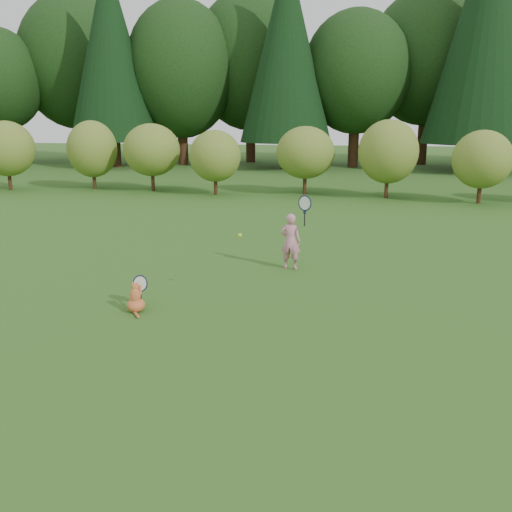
# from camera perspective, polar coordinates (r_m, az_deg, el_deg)

# --- Properties ---
(ground) EXTENTS (100.00, 100.00, 0.00)m
(ground) POSITION_cam_1_polar(r_m,az_deg,el_deg) (8.87, -2.14, -5.58)
(ground) COLOR #2A5718
(ground) RESTS_ON ground
(shrub_row) EXTENTS (28.00, 3.00, 2.80)m
(shrub_row) POSITION_cam_1_polar(r_m,az_deg,el_deg) (21.31, 4.95, 9.69)
(shrub_row) COLOR #5B7323
(shrub_row) RESTS_ON ground
(woodland_backdrop) EXTENTS (48.00, 10.00, 15.00)m
(woodland_backdrop) POSITION_cam_1_polar(r_m,az_deg,el_deg) (31.56, 6.80, 22.12)
(woodland_backdrop) COLOR black
(woodland_backdrop) RESTS_ON ground
(child) EXTENTS (0.62, 0.34, 1.66)m
(child) POSITION_cam_1_polar(r_m,az_deg,el_deg) (11.16, 3.52, 1.60)
(child) COLOR pink
(child) RESTS_ON ground
(cat) EXTENTS (0.38, 0.64, 0.65)m
(cat) POSITION_cam_1_polar(r_m,az_deg,el_deg) (9.01, -11.94, -3.93)
(cat) COLOR #B84423
(cat) RESTS_ON ground
(tennis_ball) EXTENTS (0.06, 0.06, 0.06)m
(tennis_ball) POSITION_cam_1_polar(r_m,az_deg,el_deg) (9.23, -1.63, 2.09)
(tennis_ball) COLOR #BEDF1A
(tennis_ball) RESTS_ON ground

